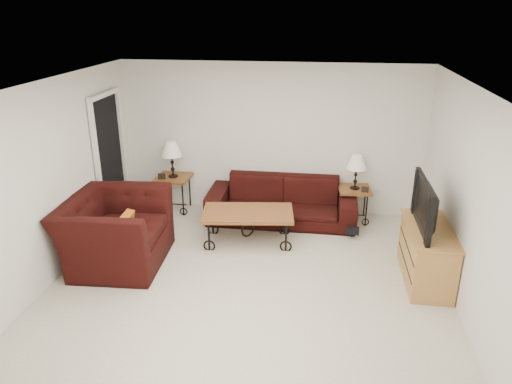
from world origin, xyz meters
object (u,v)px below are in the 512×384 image
coffee_table (248,227)px  backpack (352,226)px  lamp_left (172,159)px  television (432,205)px  side_table_right (353,204)px  sofa (282,201)px  side_table_left (174,193)px  tv_stand (427,254)px  armchair (116,231)px  lamp_right (356,172)px

coffee_table → backpack: 1.60m
lamp_left → coffee_table: lamp_left is taller
lamp_left → television: size_ratio=0.56×
side_table_right → backpack: 0.64m
sofa → side_table_left: 1.88m
tv_stand → side_table_left: bearing=155.8°
sofa → coffee_table: bearing=-116.8°
lamp_left → coffee_table: bearing=-35.2°
armchair → television: (4.08, 0.12, 0.57)m
lamp_right → coffee_table: (-1.59, -1.02, -0.59)m
side_table_right → lamp_left: (-3.03, 0.00, 0.64)m
lamp_left → television: 4.22m
sofa → tv_stand: 2.53m
side_table_left → side_table_right: 3.03m
side_table_right → side_table_left: bearing=180.0°
sofa → backpack: (1.13, -0.45, -0.16)m
side_table_left → coffee_table: 1.77m
coffee_table → backpack: size_ratio=3.52×
sofa → side_table_left: (-1.87, 0.18, -0.04)m
lamp_right → sofa: bearing=-171.2°
armchair → television: 4.13m
coffee_table → armchair: size_ratio=0.92×
tv_stand → television: television is taller
sofa → coffee_table: size_ratio=1.82×
side_table_right → armchair: size_ratio=0.39×
lamp_left → backpack: 3.15m
sofa → backpack: 1.23m
tv_stand → side_table_right: bearing=115.6°
lamp_left → armchair: size_ratio=0.43×
lamp_right → armchair: lamp_right is taller
armchair → backpack: armchair is taller
side_table_right → backpack: side_table_right is taller
side_table_right → coffee_table: size_ratio=0.43×
backpack → lamp_left: bearing=166.0°
side_table_right → lamp_right: bearing=0.0°
side_table_left → television: bearing=-24.3°
sofa → lamp_right: (1.17, 0.18, 0.49)m
sofa → tv_stand: tv_stand is taller
lamp_left → coffee_table: (1.44, -1.02, -0.67)m
side_table_right → tv_stand: 1.93m
sofa → lamp_left: (-1.87, 0.18, 0.57)m
lamp_right → backpack: bearing=-93.3°
side_table_left → armchair: bearing=-97.4°
lamp_left → lamp_right: (3.03, 0.00, -0.07)m
lamp_left → television: (3.84, -1.74, 0.12)m
side_table_left → television: 4.28m
sofa → lamp_left: bearing=174.5°
lamp_left → sofa: bearing=-5.5°
side_table_right → coffee_table: (-1.59, -1.02, -0.03)m
side_table_right → lamp_left: bearing=180.0°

